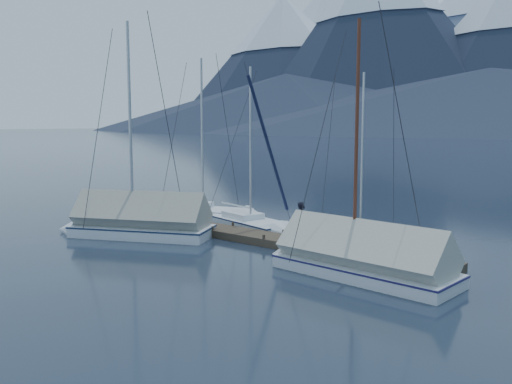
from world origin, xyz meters
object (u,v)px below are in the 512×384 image
(person, at_px, (302,222))
(sailboat_open_right, at_px, (370,243))
(sailboat_covered_near, at_px, (350,261))
(sailboat_covered_far, at_px, (130,225))
(sailboat_open_left, at_px, (211,214))
(sailboat_open_mid, at_px, (256,226))

(person, bearing_deg, sailboat_open_right, -58.85)
(sailboat_covered_near, bearing_deg, person, 149.29)
(sailboat_covered_far, bearing_deg, person, 19.84)
(sailboat_open_left, height_order, sailboat_covered_far, sailboat_covered_far)
(sailboat_open_mid, bearing_deg, sailboat_covered_far, -125.34)
(sailboat_open_mid, distance_m, sailboat_open_right, 6.12)
(sailboat_open_left, relative_size, sailboat_covered_near, 1.01)
(sailboat_open_right, bearing_deg, person, -128.29)
(sailboat_open_left, bearing_deg, sailboat_covered_far, -84.29)
(sailboat_open_right, distance_m, person, 3.21)
(sailboat_open_left, height_order, person, sailboat_open_left)
(sailboat_open_mid, xyz_separation_m, sailboat_open_right, (6.11, 0.21, -0.01))
(sailboat_open_mid, distance_m, person, 4.86)
(sailboat_open_mid, height_order, sailboat_covered_far, sailboat_covered_far)
(sailboat_open_mid, height_order, sailboat_open_right, sailboat_open_mid)
(sailboat_open_left, distance_m, sailboat_open_mid, 4.27)
(sailboat_open_mid, xyz_separation_m, sailboat_covered_near, (7.62, -4.19, 0.32))
(sailboat_covered_far, bearing_deg, sailboat_open_mid, 54.66)
(sailboat_open_mid, distance_m, sailboat_covered_near, 8.70)
(sailboat_open_left, distance_m, sailboat_covered_near, 12.88)
(sailboat_open_right, bearing_deg, sailboat_covered_near, -71.06)
(sailboat_open_right, height_order, sailboat_covered_far, sailboat_covered_far)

